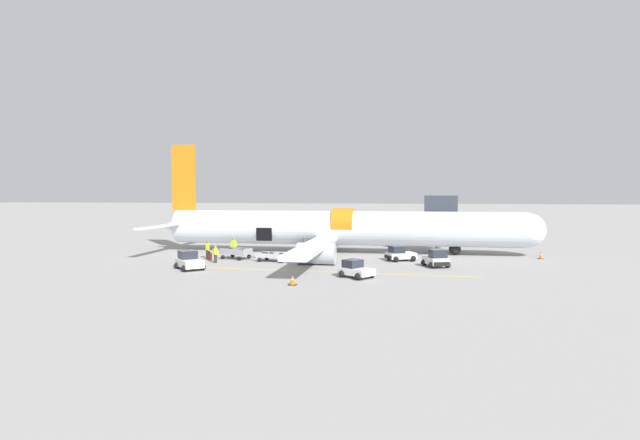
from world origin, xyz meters
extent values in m
plane|color=gray|center=(0.00, 0.00, 0.00)|extent=(500.00, 500.00, 0.00)
cube|color=yellow|center=(2.52, -5.53, 0.00)|extent=(23.70, 1.43, 0.01)
cylinder|color=#4C4C51|center=(12.32, 13.63, 1.62)|extent=(0.60, 0.60, 3.24)
cube|color=silver|center=(12.32, 13.63, 4.57)|extent=(2.65, 8.38, 2.65)
cube|color=#333842|center=(12.32, 10.04, 4.57)|extent=(3.45, 1.60, 3.18)
cylinder|color=silver|center=(1.96, 7.61, 2.67)|extent=(37.66, 3.66, 3.66)
sphere|color=silver|center=(20.79, 7.61, 2.67)|extent=(3.48, 3.48, 3.48)
cone|color=silver|center=(-16.87, 7.61, 2.67)|extent=(4.21, 3.37, 3.37)
cylinder|color=orange|center=(1.96, 7.57, 3.00)|extent=(2.26, 3.67, 3.67)
cube|color=orange|center=(-16.18, 7.61, 8.18)|extent=(2.75, 0.28, 7.35)
cube|color=silver|center=(-16.32, 2.66, 3.04)|extent=(0.91, 9.89, 0.20)
cube|color=silver|center=(-16.32, 12.55, 3.04)|extent=(0.91, 9.89, 0.20)
cube|color=silver|center=(0.46, -1.77, 1.66)|extent=(2.17, 17.66, 0.40)
cube|color=silver|center=(0.46, 16.99, 1.66)|extent=(2.17, 17.66, 0.40)
cylinder|color=#B2B7BF|center=(0.66, -1.64, 1.00)|extent=(3.42, 1.94, 1.94)
cylinder|color=#B2B7BF|center=(0.66, 16.86, 1.00)|extent=(3.42, 1.94, 1.94)
cube|color=black|center=(-6.32, 5.80, 2.03)|extent=(1.70, 0.12, 1.40)
cylinder|color=#56565B|center=(13.64, 7.61, 1.18)|extent=(0.22, 0.22, 1.14)
sphere|color=black|center=(13.64, 7.61, 0.61)|extent=(1.23, 1.23, 1.23)
cylinder|color=#56565B|center=(-1.80, 5.08, 1.18)|extent=(0.22, 0.22, 1.14)
sphere|color=black|center=(-1.80, 5.08, 0.61)|extent=(1.23, 1.23, 1.23)
cylinder|color=#56565B|center=(-1.80, 10.14, 1.18)|extent=(0.22, 0.22, 1.14)
sphere|color=black|center=(-1.80, 10.14, 0.61)|extent=(1.23, 1.23, 1.23)
cube|color=silver|center=(11.16, -1.16, 0.55)|extent=(2.31, 2.81, 0.62)
cube|color=#232833|center=(11.31, -1.56, 1.21)|extent=(1.62, 1.48, 0.71)
cube|color=black|center=(11.60, -2.34, 0.43)|extent=(1.36, 0.61, 0.31)
sphere|color=black|center=(10.75, -2.19, 0.28)|extent=(0.56, 0.56, 0.56)
sphere|color=black|center=(12.14, -1.67, 0.28)|extent=(0.56, 0.56, 0.56)
sphere|color=black|center=(10.17, -0.66, 0.28)|extent=(0.56, 0.56, 0.56)
sphere|color=black|center=(11.56, -0.13, 0.28)|extent=(0.56, 0.56, 0.56)
cube|color=white|center=(-9.39, -6.16, 0.55)|extent=(3.18, 3.30, 0.62)
cube|color=#232833|center=(-9.74, -5.77, 1.21)|extent=(1.91, 1.91, 0.70)
cube|color=black|center=(-10.42, -5.00, 0.42)|extent=(1.15, 1.04, 0.31)
sphere|color=black|center=(-9.51, -4.90, 0.28)|extent=(0.56, 0.56, 0.56)
sphere|color=black|center=(-10.64, -5.90, 0.28)|extent=(0.56, 0.56, 0.56)
sphere|color=black|center=(-8.15, -6.42, 0.28)|extent=(0.56, 0.56, 0.56)
sphere|color=black|center=(-9.28, -7.43, 0.28)|extent=(0.56, 0.56, 0.56)
cube|color=silver|center=(8.15, 2.22, 0.51)|extent=(3.04, 2.57, 0.55)
cube|color=#232833|center=(7.74, 2.03, 1.11)|extent=(1.64, 1.75, 0.64)
cube|color=black|center=(6.93, 1.65, 0.40)|extent=(0.73, 1.38, 0.27)
sphere|color=black|center=(7.02, 2.55, 0.28)|extent=(0.56, 0.56, 0.56)
sphere|color=black|center=(7.67, 1.15, 0.28)|extent=(0.56, 0.56, 0.56)
sphere|color=black|center=(8.62, 3.29, 0.28)|extent=(0.56, 0.56, 0.56)
sphere|color=black|center=(9.27, 1.89, 0.28)|extent=(0.56, 0.56, 0.56)
cube|color=white|center=(4.88, -7.91, 0.49)|extent=(2.92, 2.75, 0.51)
cube|color=#232833|center=(4.54, -7.65, 1.05)|extent=(1.69, 1.73, 0.61)
cube|color=black|center=(3.86, -7.13, 0.39)|extent=(0.95, 1.19, 0.25)
sphere|color=black|center=(4.66, -6.81, 0.28)|extent=(0.56, 0.56, 0.56)
sphere|color=black|center=(3.76, -7.99, 0.28)|extent=(0.56, 0.56, 0.56)
sphere|color=black|center=(6.00, -7.83, 0.28)|extent=(0.56, 0.56, 0.56)
sphere|color=black|center=(5.10, -9.01, 0.28)|extent=(0.56, 0.56, 0.56)
cube|color=#999BA0|center=(-7.79, 0.94, 0.52)|extent=(3.22, 2.37, 0.05)
cube|color=#999BA0|center=(-6.45, 0.50, 0.80)|extent=(0.54, 1.48, 0.52)
cube|color=#999BA0|center=(-8.02, 0.24, 0.80)|extent=(2.70, 0.94, 0.52)
cube|color=#999BA0|center=(-7.56, 1.64, 0.80)|extent=(2.70, 0.94, 0.52)
cube|color=#333338|center=(-6.00, 0.35, 0.30)|extent=(0.88, 0.36, 0.06)
sphere|color=black|center=(-7.08, -0.11, 0.20)|extent=(0.40, 0.40, 0.40)
sphere|color=black|center=(-6.59, 1.35, 0.20)|extent=(0.40, 0.40, 0.40)
sphere|color=black|center=(-8.99, 0.53, 0.20)|extent=(0.40, 0.40, 0.40)
sphere|color=black|center=(-8.51, 1.99, 0.20)|extent=(0.40, 0.40, 0.40)
cube|color=#2D2D33|center=(-8.45, 1.24, 0.80)|extent=(0.46, 0.39, 0.52)
cube|color=#4C1E1E|center=(-7.24, 0.95, 0.76)|extent=(0.51, 0.32, 0.44)
cube|color=#2D2D33|center=(-6.81, 0.53, 0.69)|extent=(0.37, 0.30, 0.30)
cube|color=#B7BABF|center=(-3.70, -0.15, 0.43)|extent=(3.35, 2.08, 0.05)
cube|color=#B7BABF|center=(-2.18, -0.41, 0.64)|extent=(0.33, 1.56, 0.35)
cube|color=#B7BABF|center=(-3.83, -0.89, 0.64)|extent=(3.03, 0.58, 0.35)
cube|color=#B7BABF|center=(-3.57, 0.60, 0.64)|extent=(3.03, 0.58, 0.35)
cube|color=#333338|center=(-1.71, -0.49, 0.25)|extent=(0.90, 0.23, 0.06)
sphere|color=black|center=(-2.75, -1.11, 0.20)|extent=(0.40, 0.40, 0.40)
sphere|color=black|center=(-2.48, 0.44, 0.20)|extent=(0.40, 0.40, 0.40)
sphere|color=black|center=(-4.91, -0.73, 0.20)|extent=(0.40, 0.40, 0.40)
sphere|color=black|center=(-4.64, 0.81, 0.20)|extent=(0.40, 0.40, 0.40)
cube|color=#14472D|center=(-4.01, 0.19, 0.63)|extent=(0.41, 0.29, 0.35)
cube|color=#1E2347|center=(-3.03, 0.07, 0.62)|extent=(0.38, 0.26, 0.32)
cube|color=#2D2D33|center=(-4.54, -0.16, 0.66)|extent=(0.54, 0.29, 0.40)
cylinder|color=#2D2D33|center=(-10.63, 0.72, 0.43)|extent=(0.44, 0.44, 0.85)
cylinder|color=#B7E019|center=(-10.63, 0.72, 1.19)|extent=(0.56, 0.56, 0.67)
sphere|color=brown|center=(-10.63, 0.72, 1.64)|extent=(0.24, 0.24, 0.24)
cylinder|color=#B7E019|center=(-10.47, 0.54, 1.12)|extent=(0.18, 0.18, 0.62)
cylinder|color=#B7E019|center=(-10.79, 0.89, 1.12)|extent=(0.18, 0.18, 0.62)
cylinder|color=#2D2D33|center=(-8.73, -2.02, 0.38)|extent=(0.29, 0.29, 0.77)
cylinder|color=#CCE523|center=(-8.73, -2.02, 1.07)|extent=(0.37, 0.37, 0.60)
sphere|color=tan|center=(-8.73, -2.02, 1.48)|extent=(0.21, 0.21, 0.21)
cylinder|color=#CCE523|center=(-8.94, -2.02, 1.00)|extent=(0.12, 0.12, 0.55)
cylinder|color=#CCE523|center=(-8.52, -2.01, 1.00)|extent=(0.12, 0.12, 0.55)
cylinder|color=black|center=(-9.00, 3.72, 0.44)|extent=(0.42, 0.42, 0.87)
cylinder|color=#B7E019|center=(-9.00, 3.72, 1.22)|extent=(0.54, 0.54, 0.69)
sphere|color=#9E7556|center=(-9.00, 3.72, 1.68)|extent=(0.24, 0.24, 0.24)
cylinder|color=#B7E019|center=(-9.22, 3.62, 1.14)|extent=(0.17, 0.17, 0.63)
cylinder|color=#B7E019|center=(-8.78, 3.82, 1.14)|extent=(0.17, 0.17, 0.63)
cube|color=#4C1E1E|center=(-10.03, -0.30, 0.35)|extent=(0.55, 0.44, 0.69)
cube|color=black|center=(-10.03, -0.30, 0.75)|extent=(0.29, 0.17, 0.12)
cube|color=black|center=(21.64, 5.90, 0.01)|extent=(0.48, 0.48, 0.03)
cone|color=orange|center=(21.64, 5.90, 0.39)|extent=(0.35, 0.35, 0.79)
cylinder|color=white|center=(21.64, 5.90, 0.43)|extent=(0.20, 0.20, 0.09)
cube|color=black|center=(0.70, -11.62, 0.01)|extent=(0.58, 0.58, 0.03)
cone|color=orange|center=(0.70, -11.62, 0.37)|extent=(0.43, 0.43, 0.73)
cylinder|color=white|center=(0.70, -11.62, 0.40)|extent=(0.25, 0.25, 0.09)
camera|label=1|loc=(8.35, -45.48, 6.48)|focal=28.00mm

